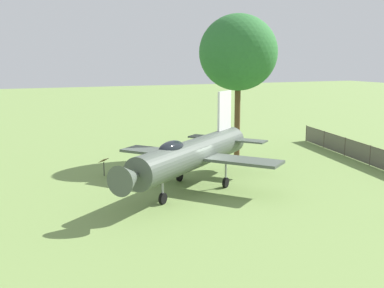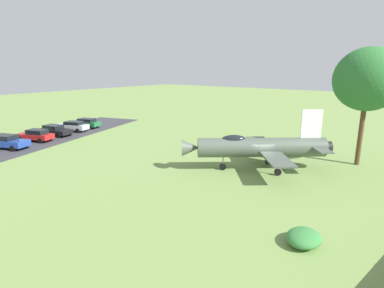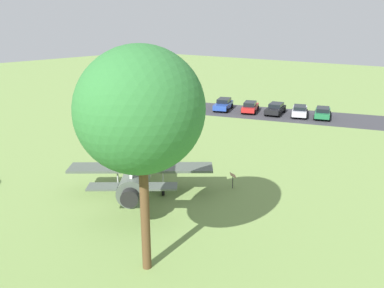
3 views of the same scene
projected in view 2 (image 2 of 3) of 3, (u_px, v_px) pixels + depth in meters
name	position (u px, v px, depth m)	size (l,w,h in m)	color
ground_plane	(260.00, 170.00, 27.74)	(200.00, 200.00, 0.00)	#75934C
parking_strip	(54.00, 136.00, 41.18)	(30.70, 8.00, 0.00)	#38383D
display_jet	(257.00, 147.00, 27.22)	(11.72, 10.26, 5.40)	#4C564C
shade_tree	(368.00, 80.00, 27.30)	(5.88, 5.46, 10.68)	brown
shrub_near_fence	(304.00, 238.00, 15.95)	(1.71, 2.03, 0.78)	#387F3D
info_plaque	(246.00, 143.00, 33.84)	(0.72, 0.68, 1.14)	#333333
parked_car_green	(85.00, 123.00, 46.65)	(4.87, 3.09, 1.41)	#1E6B3D
parked_car_silver	(72.00, 126.00, 44.08)	(4.97, 3.32, 1.43)	#B2B5BA
parked_car_black	(55.00, 130.00, 41.32)	(4.81, 2.82, 1.40)	black
parked_car_red	(36.00, 135.00, 38.20)	(4.68, 3.15, 1.47)	red
parked_car_blue	(7.00, 141.00, 34.79)	(5.04, 3.37, 1.53)	#23429E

